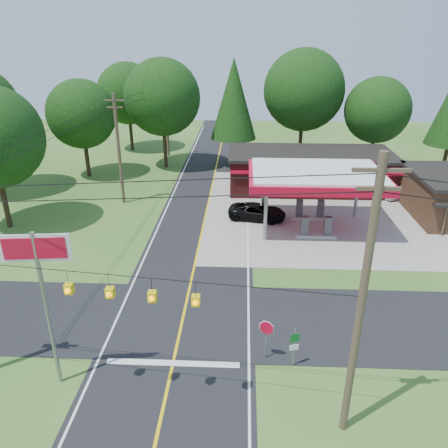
{
  "coord_description": "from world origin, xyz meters",
  "views": [
    {
      "loc": [
        3.26,
        -20.15,
        14.8
      ],
      "look_at": [
        2.0,
        7.0,
        2.8
      ],
      "focal_mm": 35.0,
      "sensor_mm": 36.0,
      "label": 1
    }
  ],
  "objects_px": {
    "gas_canopy": "(316,178)",
    "suv_car": "(257,212)",
    "big_stop_sign": "(40,274)",
    "sedan_car": "(383,189)",
    "octagonal_stop_sign": "(266,331)"
  },
  "relations": [
    {
      "from": "big_stop_sign",
      "to": "gas_canopy",
      "type": "bearing_deg",
      "value": 52.14
    },
    {
      "from": "octagonal_stop_sign",
      "to": "sedan_car",
      "type": "bearing_deg",
      "value": 62.5
    },
    {
      "from": "big_stop_sign",
      "to": "octagonal_stop_sign",
      "type": "height_order",
      "value": "big_stop_sign"
    },
    {
      "from": "suv_car",
      "to": "big_stop_sign",
      "type": "bearing_deg",
      "value": 164.49
    },
    {
      "from": "gas_canopy",
      "to": "big_stop_sign",
      "type": "height_order",
      "value": "big_stop_sign"
    },
    {
      "from": "gas_canopy",
      "to": "big_stop_sign",
      "type": "bearing_deg",
      "value": -127.86
    },
    {
      "from": "sedan_car",
      "to": "octagonal_stop_sign",
      "type": "xyz_separation_m",
      "value": [
        -12.5,
        -24.01,
        0.97
      ]
    },
    {
      "from": "suv_car",
      "to": "octagonal_stop_sign",
      "type": "xyz_separation_m",
      "value": [
        0.0,
        -17.51,
        0.98
      ]
    },
    {
      "from": "suv_car",
      "to": "sedan_car",
      "type": "xyz_separation_m",
      "value": [
        12.5,
        6.5,
        0.01
      ]
    },
    {
      "from": "gas_canopy",
      "to": "sedan_car",
      "type": "xyz_separation_m",
      "value": [
        8.0,
        8.0,
        -3.58
      ]
    },
    {
      "from": "sedan_car",
      "to": "big_stop_sign",
      "type": "relative_size",
      "value": 0.53
    },
    {
      "from": "suv_car",
      "to": "big_stop_sign",
      "type": "distance_m",
      "value": 22.28
    },
    {
      "from": "big_stop_sign",
      "to": "sedan_car",
      "type": "bearing_deg",
      "value": 49.78
    },
    {
      "from": "suv_car",
      "to": "big_stop_sign",
      "type": "xyz_separation_m",
      "value": [
        -9.5,
        -19.51,
        5.06
      ]
    },
    {
      "from": "gas_canopy",
      "to": "suv_car",
      "type": "relative_size",
      "value": 2.18
    }
  ]
}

